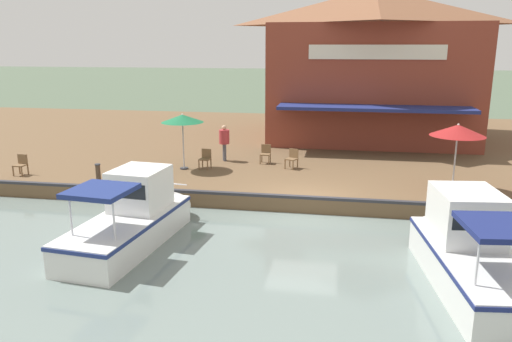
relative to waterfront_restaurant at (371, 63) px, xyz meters
The scene contains 15 objects.
ground_plane 14.25m from the waterfront_restaurant, 11.53° to the right, with size 220.00×220.00×0.00m, color #4C5B47.
quay_deck 5.67m from the waterfront_restaurant, 51.43° to the right, with size 22.00×56.00×0.60m, color brown.
quay_edge_fender 13.95m from the waterfront_restaurant, 11.61° to the right, with size 0.20×50.40×0.10m, color #2D2D33.
waterfront_restaurant is the anchor object (origin of this frame).
patio_umbrella_mid_patio_left 12.79m from the waterfront_restaurant, 40.55° to the right, with size 1.81×1.81×2.43m.
patio_umbrella_back_row 11.55m from the waterfront_restaurant, 13.45° to the left, with size 1.97×1.97×2.52m.
cafe_chair_under_first_umbrella 10.09m from the waterfront_restaurant, 22.46° to the right, with size 0.58×0.58×0.85m.
cafe_chair_far_corner_seat 12.44m from the waterfront_restaurant, 38.07° to the right, with size 0.49×0.49×0.85m.
cafe_chair_back_row_seat 19.08m from the waterfront_restaurant, 51.12° to the right, with size 0.45×0.45×0.85m.
cafe_chair_beside_entrance 10.00m from the waterfront_restaurant, 31.78° to the right, with size 0.45×0.45×0.85m.
person_mid_patio 10.81m from the waterfront_restaurant, 41.45° to the right, with size 0.47×0.47×1.68m.
motorboat_outer_channel 18.46m from the waterfront_restaurant, 24.66° to the right, with size 6.08×2.40×2.15m.
motorboat_far_downstream 17.96m from the waterfront_restaurant, ahead, with size 6.18×2.53×2.24m.
mooring_post 17.03m from the waterfront_restaurant, 39.63° to the right, with size 0.22×0.22×0.88m.
tree_behind_restaurant 5.00m from the waterfront_restaurant, 145.77° to the right, with size 3.50×3.34×6.01m.
Camera 1 is at (16.74, 1.21, 5.88)m, focal length 35.00 mm.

